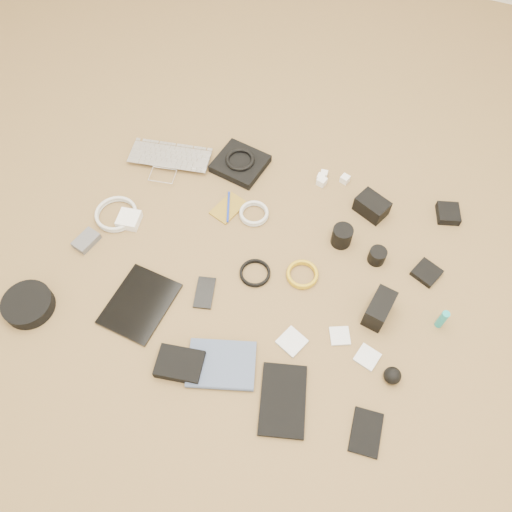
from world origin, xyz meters
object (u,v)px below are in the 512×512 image
at_px(laptop, 167,166).
at_px(tablet, 140,304).
at_px(phone, 205,293).
at_px(headphone_case, 28,305).
at_px(dslr_camera, 372,206).
at_px(paperback, 219,389).

relative_size(laptop, tablet, 1.31).
distance_m(phone, headphone_case, 0.61).
height_order(laptop, headphone_case, headphone_case).
relative_size(dslr_camera, headphone_case, 0.70).
distance_m(dslr_camera, paperback, 0.90).
bearing_deg(paperback, tablet, 47.06).
distance_m(dslr_camera, phone, 0.72).
relative_size(laptop, headphone_case, 1.95).
xyz_separation_m(tablet, phone, (0.19, 0.12, -0.00)).
bearing_deg(tablet, phone, 36.30).
relative_size(phone, headphone_case, 0.71).
xyz_separation_m(laptop, headphone_case, (-0.15, -0.75, 0.01)).
relative_size(headphone_case, paperback, 0.79).
height_order(headphone_case, paperback, headphone_case).
bearing_deg(laptop, phone, -61.68).
bearing_deg(laptop, tablet, -82.89).
height_order(dslr_camera, paperback, dslr_camera).
height_order(phone, paperback, paperback).
distance_m(laptop, phone, 0.61).
bearing_deg(dslr_camera, phone, -105.64).
relative_size(tablet, headphone_case, 1.49).
relative_size(laptop, dslr_camera, 2.80).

